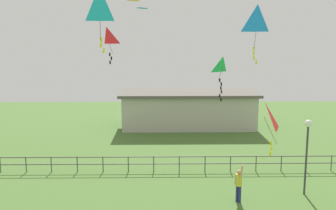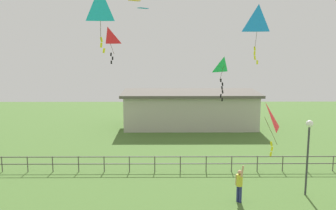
# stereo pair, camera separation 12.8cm
# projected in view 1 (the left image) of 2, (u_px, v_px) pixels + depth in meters

# --- Properties ---
(lamppost) EXTENTS (0.36, 0.36, 3.87)m
(lamppost) POSITION_uv_depth(u_px,v_px,m) (307.00, 140.00, 19.31)
(lamppost) COLOR #38383D
(lamppost) RESTS_ON ground_plane
(person_0) EXTENTS (0.35, 0.48, 1.89)m
(person_0) POSITION_uv_depth(u_px,v_px,m) (239.00, 183.00, 18.72)
(person_0) COLOR navy
(person_0) RESTS_ON ground_plane
(kite_0) EXTENTS (1.15, 1.26, 2.78)m
(kite_0) POSITION_uv_depth(u_px,v_px,m) (257.00, 22.00, 18.81)
(kite_0) COLOR #198CD1
(kite_1) EXTENTS (0.97, 0.96, 1.99)m
(kite_1) POSITION_uv_depth(u_px,v_px,m) (107.00, 38.00, 21.80)
(kite_1) COLOR red
(kite_4) EXTENTS (0.97, 1.04, 2.26)m
(kite_4) POSITION_uv_depth(u_px,v_px,m) (264.00, 118.00, 16.15)
(kite_4) COLOR red
(kite_5) EXTENTS (0.91, 0.79, 2.51)m
(kite_5) POSITION_uv_depth(u_px,v_px,m) (223.00, 67.00, 21.52)
(kite_5) COLOR #1EB759
(kite_6) EXTENTS (0.86, 0.85, 2.59)m
(kite_6) POSITION_uv_depth(u_px,v_px,m) (100.00, 7.00, 15.46)
(kite_6) COLOR #19B2B2
(waterfront_railing) EXTENTS (36.02, 0.06, 0.95)m
(waterfront_railing) POSITION_uv_depth(u_px,v_px,m) (169.00, 161.00, 23.08)
(waterfront_railing) COLOR #4C4742
(waterfront_railing) RESTS_ON ground_plane
(pavilion_building) EXTENTS (12.10, 5.10, 3.16)m
(pavilion_building) POSITION_uv_depth(u_px,v_px,m) (188.00, 109.00, 34.77)
(pavilion_building) COLOR #B7B2A3
(pavilion_building) RESTS_ON ground_plane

